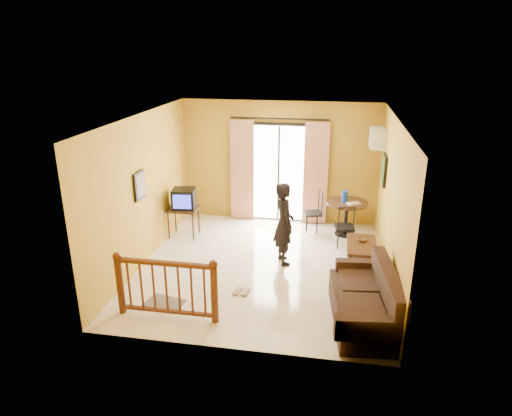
% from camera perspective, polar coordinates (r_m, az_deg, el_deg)
% --- Properties ---
extents(ground, '(5.00, 5.00, 0.00)m').
position_cam_1_polar(ground, '(8.71, 0.67, -7.34)').
color(ground, beige).
rests_on(ground, ground).
extents(room_shell, '(5.00, 5.00, 5.00)m').
position_cam_1_polar(room_shell, '(8.07, 0.72, 3.46)').
color(room_shell, white).
rests_on(room_shell, ground).
extents(balcony_door, '(2.25, 0.14, 2.46)m').
position_cam_1_polar(balcony_door, '(10.53, 2.84, 4.47)').
color(balcony_door, black).
rests_on(balcony_door, ground).
extents(tv_table, '(0.65, 0.54, 0.65)m').
position_cam_1_polar(tv_table, '(9.95, -9.07, -0.41)').
color(tv_table, black).
rests_on(tv_table, ground).
extents(television, '(0.52, 0.49, 0.43)m').
position_cam_1_polar(television, '(9.84, -9.00, 1.17)').
color(television, black).
rests_on(television, tv_table).
extents(picture_left, '(0.05, 0.42, 0.52)m').
position_cam_1_polar(picture_left, '(8.56, -14.34, 2.73)').
color(picture_left, black).
rests_on(picture_left, room_shell).
extents(dining_table, '(0.91, 0.91, 0.76)m').
position_cam_1_polar(dining_table, '(10.09, 11.25, -0.09)').
color(dining_table, black).
rests_on(dining_table, ground).
extents(water_jug, '(0.13, 0.13, 0.25)m').
position_cam_1_polar(water_jug, '(9.98, 11.03, 1.42)').
color(water_jug, '#133CB6').
rests_on(water_jug, dining_table).
extents(serving_tray, '(0.33, 0.28, 0.02)m').
position_cam_1_polar(serving_tray, '(9.94, 12.08, 0.58)').
color(serving_tray, beige).
rests_on(serving_tray, dining_table).
extents(dining_chairs, '(1.16, 1.17, 0.95)m').
position_cam_1_polar(dining_chairs, '(9.98, 8.81, -3.88)').
color(dining_chairs, black).
rests_on(dining_chairs, ground).
extents(air_conditioner, '(0.31, 0.60, 0.40)m').
position_cam_1_polar(air_conditioner, '(9.80, 14.93, 8.45)').
color(air_conditioner, white).
rests_on(air_conditioner, room_shell).
extents(botanical_print, '(0.05, 0.50, 0.60)m').
position_cam_1_polar(botanical_print, '(9.29, 15.71, 4.60)').
color(botanical_print, black).
rests_on(botanical_print, room_shell).
extents(coffee_table, '(0.55, 0.99, 0.44)m').
position_cam_1_polar(coffee_table, '(8.88, 13.03, -5.23)').
color(coffee_table, black).
rests_on(coffee_table, ground).
extents(bowl, '(0.18, 0.18, 0.06)m').
position_cam_1_polar(bowl, '(8.92, 13.09, -3.90)').
color(bowl, brown).
rests_on(bowl, coffee_table).
extents(sofa, '(1.05, 1.96, 0.89)m').
position_cam_1_polar(sofa, '(7.16, 13.77, -11.46)').
color(sofa, black).
rests_on(sofa, ground).
extents(standing_person, '(0.58, 0.68, 1.59)m').
position_cam_1_polar(standing_person, '(8.58, 3.52, -1.96)').
color(standing_person, black).
rests_on(standing_person, ground).
extents(stair_balustrade, '(1.63, 0.13, 1.04)m').
position_cam_1_polar(stair_balustrade, '(7.10, -11.19, -9.37)').
color(stair_balustrade, '#471E0F').
rests_on(stair_balustrade, ground).
extents(doormat, '(0.66, 0.51, 0.02)m').
position_cam_1_polar(doormat, '(7.72, -11.37, -11.55)').
color(doormat, '#585146').
rests_on(doormat, ground).
extents(sandals, '(0.27, 0.26, 0.03)m').
position_cam_1_polar(sandals, '(7.87, -1.84, -10.43)').
color(sandals, brown).
rests_on(sandals, ground).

